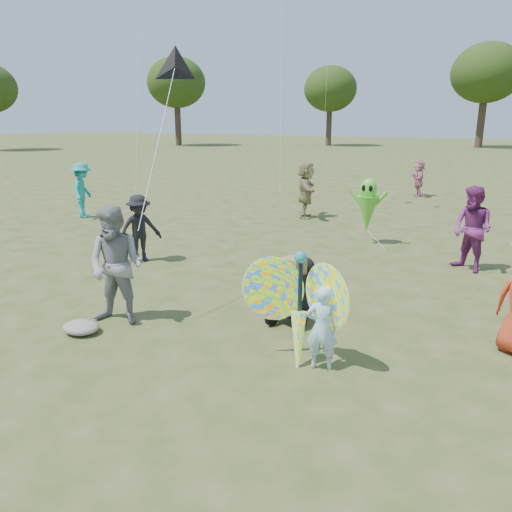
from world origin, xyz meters
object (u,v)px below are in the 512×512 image
at_px(alien_kite, 367,208).
at_px(butterfly_kite, 299,308).
at_px(crowd_j, 419,178).
at_px(adult_man, 116,266).
at_px(jogging_stroller, 295,284).
at_px(crowd_e, 472,229).
at_px(crowd_b, 140,229).
at_px(crowd_i, 83,190).
at_px(child_girl, 322,328).
at_px(crowd_d, 306,190).

bearing_deg(alien_kite, butterfly_kite, -84.87).
distance_m(crowd_j, alien_kite, 9.14).
height_order(adult_man, jogging_stroller, adult_man).
bearing_deg(crowd_e, crowd_b, -123.19).
height_order(jogging_stroller, alien_kite, alien_kite).
bearing_deg(crowd_e, crowd_j, 140.70).
bearing_deg(crowd_i, child_girl, -148.95).
bearing_deg(crowd_i, adult_man, -159.76).
height_order(child_girl, alien_kite, alien_kite).
xyz_separation_m(adult_man, crowd_b, (-1.89, 3.07, -0.19)).
distance_m(crowd_e, crowd_i, 12.02).
distance_m(crowd_i, jogging_stroller, 10.83).
distance_m(crowd_b, alien_kite, 5.85).
bearing_deg(crowd_i, jogging_stroller, -145.21).
bearing_deg(butterfly_kite, crowd_d, 108.53).
xyz_separation_m(crowd_b, crowd_j, (4.56, 12.99, -0.03)).
xyz_separation_m(crowd_d, jogging_stroller, (2.70, -8.35, -0.32)).
distance_m(child_girl, crowd_i, 12.35).
distance_m(adult_man, crowd_b, 3.61).
relative_size(adult_man, crowd_d, 1.04).
relative_size(crowd_d, crowd_i, 1.02).
bearing_deg(alien_kite, adult_man, -109.81).
height_order(butterfly_kite, alien_kite, alien_kite).
relative_size(crowd_d, crowd_e, 1.00).
bearing_deg(crowd_d, crowd_i, 95.53).
bearing_deg(crowd_b, crowd_d, 16.71).
bearing_deg(butterfly_kite, crowd_e, 70.53).
height_order(crowd_d, butterfly_kite, crowd_d).
distance_m(crowd_b, crowd_d, 6.82).
xyz_separation_m(crowd_e, alien_kite, (-2.59, 1.47, 0.04)).
bearing_deg(crowd_e, butterfly_kite, -71.59).
xyz_separation_m(adult_man, jogging_stroller, (2.57, 1.31, -0.35)).
bearing_deg(crowd_b, alien_kite, -17.04).
distance_m(adult_man, jogging_stroller, 2.90).
height_order(adult_man, crowd_e, adult_man).
bearing_deg(jogging_stroller, alien_kite, 111.81).
bearing_deg(jogging_stroller, butterfly_kite, -46.78).
distance_m(crowd_b, jogging_stroller, 4.80).
height_order(adult_man, crowd_i, adult_man).
bearing_deg(jogging_stroller, crowd_i, 171.79).
height_order(crowd_e, alien_kite, crowd_e).
xyz_separation_m(crowd_j, alien_kite, (-0.18, -9.14, 0.22)).
height_order(child_girl, crowd_j, crowd_j).
distance_m(crowd_d, crowd_j, 7.00).
bearing_deg(crowd_d, child_girl, -178.61).
height_order(child_girl, crowd_i, crowd_i).
relative_size(crowd_i, alien_kite, 1.05).
relative_size(crowd_b, jogging_stroller, 1.38).
bearing_deg(crowd_d, crowd_b, 146.24).
height_order(crowd_e, jogging_stroller, crowd_e).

